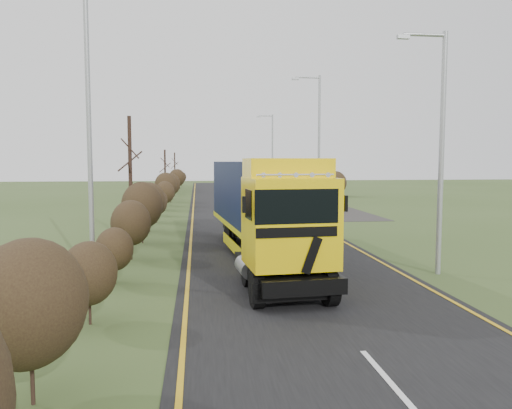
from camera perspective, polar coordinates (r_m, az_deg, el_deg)
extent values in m
plane|color=#394F22|center=(20.81, 2.70, -5.93)|extent=(160.00, 160.00, 0.00)
cube|color=black|center=(30.59, -0.38, -2.39)|extent=(8.00, 120.00, 0.02)
cube|color=#312E2B|center=(41.53, 7.02, -0.47)|extent=(6.00, 18.00, 0.02)
cube|color=gold|center=(30.41, -7.33, -2.44)|extent=(0.12, 116.00, 0.01)
cube|color=gold|center=(31.21, 6.39, -2.23)|extent=(0.12, 116.00, 0.01)
cube|color=silver|center=(9.65, 15.17, -19.11)|extent=(0.12, 3.00, 0.01)
cube|color=silver|center=(16.96, 4.94, -8.36)|extent=(0.12, 3.00, 0.01)
cube|color=silver|center=(24.70, 1.17, -4.12)|extent=(0.12, 3.00, 0.01)
cube|color=silver|center=(32.56, -0.77, -1.90)|extent=(0.12, 3.00, 0.01)
cube|color=silver|center=(40.48, -1.95, -0.55)|extent=(0.12, 3.00, 0.01)
cube|color=silver|center=(48.43, -2.75, 0.36)|extent=(0.12, 3.00, 0.01)
cube|color=silver|center=(56.39, -3.32, 1.01)|extent=(0.12, 3.00, 0.01)
cube|color=silver|center=(64.36, -3.75, 1.50)|extent=(0.12, 3.00, 0.01)
cube|color=silver|center=(72.34, -4.08, 1.89)|extent=(0.12, 3.00, 0.01)
cube|color=silver|center=(80.32, -4.35, 2.19)|extent=(0.12, 3.00, 0.01)
ellipsoid|color=black|center=(8.87, -24.48, -10.16)|extent=(1.80, 2.34, 2.07)
ellipsoid|color=black|center=(12.71, -18.56, -7.45)|extent=(1.34, 1.74, 1.54)
ellipsoid|color=black|center=(16.61, -15.89, -4.92)|extent=(1.21, 1.57, 1.39)
ellipsoid|color=black|center=(20.47, -14.10, -2.04)|extent=(1.58, 2.06, 1.82)
ellipsoid|color=black|center=(24.38, -12.89, -0.07)|extent=(1.96, 2.55, 2.25)
ellipsoid|color=black|center=(28.36, -12.12, 0.39)|extent=(1.83, 2.38, 2.10)
ellipsoid|color=black|center=(32.36, -11.32, 0.19)|extent=(1.37, 1.78, 1.57)
ellipsoid|color=black|center=(36.36, -10.99, 0.47)|extent=(1.20, 1.56, 1.38)
ellipsoid|color=black|center=(40.31, -10.38, 1.38)|extent=(1.55, 2.02, 1.78)
ellipsoid|color=black|center=(44.29, -10.28, 2.18)|extent=(1.95, 2.53, 2.24)
ellipsoid|color=black|center=(48.27, -9.76, 2.31)|extent=(1.85, 2.41, 2.13)
ellipsoid|color=black|center=(52.29, -9.77, 2.04)|extent=(1.40, 1.81, 1.61)
ellipsoid|color=black|center=(56.28, -9.30, 2.06)|extent=(1.19, 1.55, 1.37)
ellipsoid|color=black|center=(60.27, -9.40, 2.54)|extent=(1.52, 1.97, 1.75)
ellipsoid|color=black|center=(64.23, -8.98, 3.04)|extent=(1.93, 2.51, 2.22)
ellipsoid|color=black|center=(68.24, -9.12, 3.11)|extent=(1.88, 2.44, 2.16)
ellipsoid|color=black|center=(72.24, -8.71, 2.88)|extent=(1.43, 1.85, 1.64)
ellipsoid|color=black|center=(76.26, -8.88, 2.82)|extent=(1.19, 1.55, 1.37)
ellipsoid|color=black|center=(80.23, -8.50, 3.13)|extent=(1.49, 1.93, 1.71)
cylinder|color=#2F1E17|center=(24.37, -14.15, 2.69)|extent=(0.18, 0.18, 6.05)
cylinder|color=#2F1E17|center=(50.27, -10.34, 3.31)|extent=(0.18, 0.18, 5.06)
cylinder|color=#2F1E17|center=(72.23, -9.26, 3.85)|extent=(0.18, 0.18, 5.15)
cube|color=black|center=(15.11, 3.22, -7.53)|extent=(2.66, 4.57, 0.43)
cube|color=yellow|center=(14.00, 3.86, -1.99)|extent=(2.56, 2.30, 2.48)
cube|color=black|center=(13.36, 4.62, -9.84)|extent=(2.39, 0.32, 0.52)
cube|color=black|center=(13.02, 2.96, -5.92)|extent=(0.58, 0.07, 1.03)
cube|color=black|center=(13.18, 6.42, -5.81)|extent=(0.58, 0.07, 1.03)
cube|color=black|center=(12.94, 4.71, -0.23)|extent=(2.24, 0.25, 0.91)
cube|color=black|center=(12.99, 4.72, -3.18)|extent=(2.19, 0.22, 0.27)
cube|color=yellow|center=(14.23, 3.65, 4.21)|extent=(2.49, 1.54, 0.53)
cylinder|color=silver|center=(13.11, 4.55, 3.39)|extent=(2.10, 0.24, 0.06)
cube|color=black|center=(12.96, -1.40, 0.00)|extent=(0.09, 0.13, 0.43)
cube|color=black|center=(13.49, 10.22, 0.12)|extent=(0.09, 0.13, 0.43)
cylinder|color=gray|center=(15.32, -1.10, -7.16)|extent=(0.64, 1.28, 0.53)
cylinder|color=gray|center=(15.68, 6.96, -6.91)|extent=(0.64, 1.28, 0.53)
cube|color=yellow|center=(21.06, 0.30, -2.56)|extent=(3.41, 12.18, 0.23)
cube|color=black|center=(20.92, 0.31, 1.32)|extent=(3.36, 11.80, 2.62)
cube|color=#0F1341|center=(26.72, -1.23, 2.12)|extent=(2.36, 0.26, 2.62)
cube|color=#0F1341|center=(15.16, 3.02, -0.09)|extent=(2.36, 0.26, 2.62)
cube|color=black|center=(24.71, -0.73, -2.73)|extent=(2.48, 3.61, 0.33)
cube|color=yellow|center=(20.11, -2.66, -4.79)|extent=(0.50, 5.23, 0.43)
cube|color=yellow|center=(20.40, 3.89, -4.66)|extent=(0.50, 5.23, 0.43)
cylinder|color=black|center=(13.53, 0.11, -9.76)|extent=(0.39, 1.01, 0.99)
cylinder|color=black|center=(13.91, 8.45, -9.40)|extent=(0.39, 1.01, 0.99)
cylinder|color=black|center=(15.84, -0.93, -7.57)|extent=(0.39, 1.01, 0.99)
cylinder|color=black|center=(16.16, 6.22, -7.35)|extent=(0.39, 1.01, 0.99)
cylinder|color=black|center=(23.79, -2.92, -3.34)|extent=(0.39, 1.01, 0.99)
cylinder|color=black|center=(24.01, 1.87, -3.26)|extent=(0.39, 1.01, 0.99)
cylinder|color=black|center=(24.73, -3.07, -3.02)|extent=(0.39, 1.01, 0.99)
cylinder|color=black|center=(24.94, 1.54, -2.95)|extent=(0.39, 1.01, 0.99)
cylinder|color=black|center=(25.68, -3.20, -2.72)|extent=(0.39, 1.01, 0.99)
cylinder|color=black|center=(25.88, 1.23, -2.66)|extent=(0.39, 1.01, 0.99)
imported|color=#AF0E08|center=(39.33, 5.99, 0.28)|extent=(3.01, 4.57, 1.45)
imported|color=black|center=(44.39, 6.35, 0.71)|extent=(1.86, 4.05, 1.29)
cylinder|color=#9EA0A4|center=(18.32, 20.43, 5.32)|extent=(0.18, 0.18, 8.29)
cylinder|color=#9EA0A4|center=(18.48, 18.69, 17.90)|extent=(1.47, 0.12, 0.12)
cube|color=#9EA0A4|center=(18.17, 16.48, 17.89)|extent=(0.41, 0.17, 0.13)
cylinder|color=#9EA0A4|center=(37.62, 7.21, 6.74)|extent=(0.18, 0.18, 10.22)
cylinder|color=#9EA0A4|center=(37.89, 5.92, 14.25)|extent=(1.82, 0.12, 0.12)
cube|color=#9EA0A4|center=(37.69, 4.53, 14.14)|extent=(0.51, 0.20, 0.16)
cylinder|color=#9EA0A4|center=(61.06, 1.89, 5.78)|extent=(0.18, 0.18, 9.54)
cylinder|color=#9EA0A4|center=(61.18, 1.10, 10.10)|extent=(1.70, 0.12, 0.12)
cube|color=#9EA0A4|center=(61.06, 0.30, 10.01)|extent=(0.48, 0.19, 0.15)
cylinder|color=#9EA0A4|center=(17.31, -18.56, 8.83)|extent=(0.16, 0.16, 10.35)
cylinder|color=#9EA0A4|center=(32.42, 7.08, -0.23)|extent=(0.08, 0.08, 2.02)
cylinder|color=red|center=(32.32, 7.11, 1.55)|extent=(0.65, 0.04, 0.65)
cylinder|color=white|center=(32.30, 7.12, 1.55)|extent=(0.48, 0.02, 0.48)
cylinder|color=#9EA0A4|center=(44.23, 5.08, 0.89)|extent=(0.08, 0.08, 1.57)
cube|color=yellow|center=(44.12, 5.10, 2.04)|extent=(0.79, 0.04, 0.79)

